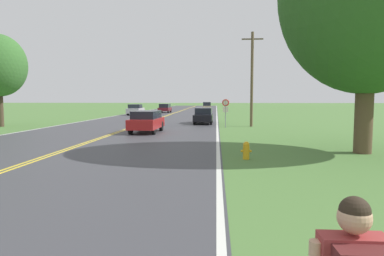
# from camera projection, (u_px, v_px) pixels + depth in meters

# --- Properties ---
(fire_hydrant) EXTENTS (0.42, 0.26, 0.70)m
(fire_hydrant) POSITION_uv_depth(u_px,v_px,m) (246.00, 150.00, 13.38)
(fire_hydrant) COLOR gold
(fire_hydrant) RESTS_ON ground
(traffic_sign) EXTENTS (0.60, 0.10, 2.35)m
(traffic_sign) POSITION_uv_depth(u_px,v_px,m) (226.00, 106.00, 27.95)
(traffic_sign) COLOR gray
(traffic_sign) RESTS_ON ground
(utility_pole_midground) EXTENTS (1.80, 0.24, 7.98)m
(utility_pole_midground) POSITION_uv_depth(u_px,v_px,m) (252.00, 78.00, 29.00)
(utility_pole_midground) COLOR brown
(utility_pole_midground) RESTS_ON ground
(car_red_suv_mid_near) EXTENTS (1.89, 4.27, 1.53)m
(car_red_suv_mid_near) POSITION_uv_depth(u_px,v_px,m) (147.00, 121.00, 23.94)
(car_red_suv_mid_near) COLOR black
(car_red_suv_mid_near) RESTS_ON ground
(car_black_sedan_mid_far) EXTENTS (1.77, 4.74, 1.50)m
(car_black_sedan_mid_far) POSITION_uv_depth(u_px,v_px,m) (203.00, 115.00, 32.72)
(car_black_sedan_mid_far) COLOR black
(car_black_sedan_mid_far) RESTS_ON ground
(car_silver_sedan_receding) EXTENTS (1.99, 4.86, 1.57)m
(car_silver_sedan_receding) POSITION_uv_depth(u_px,v_px,m) (136.00, 109.00, 50.27)
(car_silver_sedan_receding) COLOR black
(car_silver_sedan_receding) RESTS_ON ground
(car_maroon_hatchback_distant) EXTENTS (1.96, 3.64, 1.51)m
(car_maroon_hatchback_distant) POSITION_uv_depth(u_px,v_px,m) (165.00, 108.00, 58.57)
(car_maroon_hatchback_distant) COLOR black
(car_maroon_hatchback_distant) RESTS_ON ground
(car_champagne_suv_horizon) EXTENTS (1.85, 4.28, 1.70)m
(car_champagne_suv_horizon) POSITION_uv_depth(u_px,v_px,m) (207.00, 106.00, 69.84)
(car_champagne_suv_horizon) COLOR black
(car_champagne_suv_horizon) RESTS_ON ground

